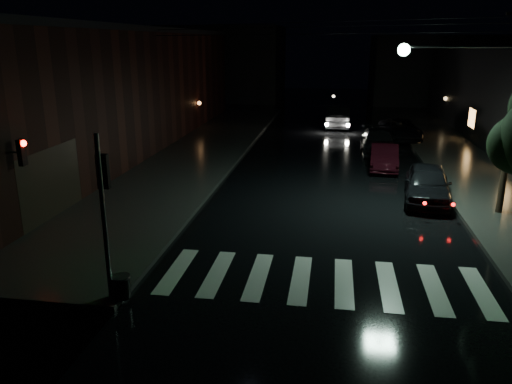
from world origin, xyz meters
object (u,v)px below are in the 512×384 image
at_px(parked_car_a, 427,184).
at_px(oncoming_car, 338,117).
at_px(parked_car_b, 384,157).
at_px(parked_car_d, 400,129).
at_px(parked_car_c, 378,141).

xyz_separation_m(parked_car_a, oncoming_car, (-3.62, 18.26, 0.06)).
distance_m(parked_car_b, parked_car_d, 8.75).
xyz_separation_m(parked_car_c, oncoming_car, (-2.36, 8.74, 0.14)).
xyz_separation_m(parked_car_b, parked_car_d, (1.80, 8.57, 0.04)).
height_order(parked_car_a, parked_car_d, parked_car_a).
height_order(parked_car_a, parked_car_b, parked_car_a).
height_order(parked_car_c, parked_car_d, parked_car_d).
bearing_deg(parked_car_d, parked_car_c, -117.42).
bearing_deg(parked_car_c, parked_car_b, -90.17).
height_order(parked_car_b, oncoming_car, oncoming_car).
height_order(parked_car_c, oncoming_car, oncoming_car).
bearing_deg(parked_car_a, parked_car_b, 110.53).
distance_m(parked_car_c, parked_car_d, 4.77).
bearing_deg(parked_car_b, oncoming_car, 104.61).
relative_size(parked_car_b, parked_car_d, 0.80).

